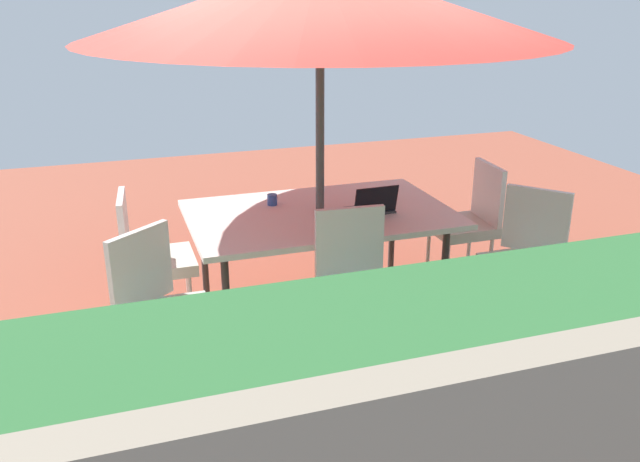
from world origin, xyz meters
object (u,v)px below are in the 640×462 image
object	(u,v)px
laptop	(372,207)
cup	(272,200)
patio_umbrella	(320,2)
chair_northeast	(162,306)
chair_west	(469,219)
chair_northwest	(527,255)
dining_table	(320,218)
chair_east	(150,255)
chair_north	(356,281)

from	to	relation	value
laptop	cup	size ratio (longest dim) A/B	4.09
patio_umbrella	chair_northeast	xyz separation A→B (m)	(1.20, 0.78, -1.60)
chair_west	chair_northwest	bearing A→B (deg)	3.57
chair_west	cup	distance (m)	1.54
dining_table	chair_west	xyz separation A→B (m)	(-1.21, 0.01, -0.14)
dining_table	chair_west	distance (m)	1.22
chair_east	cup	distance (m)	0.97
chair_northwest	cup	distance (m)	1.84
chair_east	cup	size ratio (longest dim) A/B	12.24
chair_north	chair_west	size ratio (longest dim) A/B	1.00
chair_northwest	chair_northeast	xyz separation A→B (m)	(2.41, -0.01, 0.00)
laptop	dining_table	bearing A→B (deg)	-24.22
chair_east	cup	bearing A→B (deg)	-70.77
dining_table	cup	distance (m)	0.39
patio_umbrella	chair_northeast	size ratio (longest dim) A/B	3.20
chair_north	chair_northwest	world-z (taller)	same
chair_northeast	laptop	size ratio (longest dim) A/B	2.99
chair_northwest	chair_east	world-z (taller)	same
chair_west	cup	world-z (taller)	chair_west
dining_table	chair_northeast	distance (m)	1.44
chair_northwest	chair_west	size ratio (longest dim) A/B	1.00
chair_west	laptop	xyz separation A→B (m)	(0.87, 0.13, 0.23)
chair_north	chair_northeast	distance (m)	1.16
patio_umbrella	chair_west	xyz separation A→B (m)	(-1.21, 0.01, -1.60)
laptop	chair_northwest	bearing A→B (deg)	141.42
dining_table	laptop	bearing A→B (deg)	157.61
dining_table	cup	world-z (taller)	cup
chair_east	cup	world-z (taller)	chair_east
patio_umbrella	chair_northeast	distance (m)	2.15
dining_table	patio_umbrella	xyz separation A→B (m)	(0.00, 0.00, 1.46)
dining_table	laptop	distance (m)	0.38
patio_umbrella	cup	world-z (taller)	patio_umbrella
laptop	cup	distance (m)	0.74
chair_northwest	laptop	size ratio (longest dim) A/B	2.99
chair_east	laptop	bearing A→B (deg)	-91.23
chair_north	chair_northeast	bearing A→B (deg)	-176.37
chair_east	chair_north	bearing A→B (deg)	-120.86
dining_table	laptop	xyz separation A→B (m)	(-0.34, 0.14, 0.09)
patio_umbrella	chair_north	bearing A→B (deg)	87.13
laptop	cup	world-z (taller)	laptop
dining_table	chair_west	bearing A→B (deg)	179.42
chair_northeast	chair_northwest	bearing A→B (deg)	-38.95
dining_table	chair_north	size ratio (longest dim) A/B	1.90
dining_table	cup	size ratio (longest dim) A/B	23.23
chair_north	patio_umbrella	bearing A→B (deg)	92.22
chair_northwest	chair_east	distance (m)	2.54
dining_table	patio_umbrella	bearing A→B (deg)	0.00
dining_table	chair_northeast	size ratio (longest dim) A/B	1.90
dining_table	chair_north	xyz separation A→B (m)	(0.04, 0.81, -0.14)
chair_northeast	chair_north	bearing A→B (deg)	-40.26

